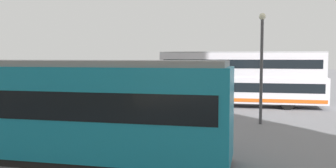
# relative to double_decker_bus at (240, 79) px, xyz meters

# --- Properties ---
(ground_plane) EXTENTS (160.00, 160.00, 0.00)m
(ground_plane) POSITION_rel_double_decker_bus_xyz_m (4.94, 1.13, -2.01)
(ground_plane) COLOR slate
(double_decker_bus) EXTENTS (11.86, 3.86, 3.93)m
(double_decker_bus) POSITION_rel_double_decker_bus_xyz_m (0.00, 0.00, 0.00)
(double_decker_bus) COLOR silver
(double_decker_bus) RESTS_ON ground
(tram_yellow) EXTENTS (15.48, 4.48, 3.46)m
(tram_yellow) POSITION_rel_double_decker_bus_xyz_m (9.32, 14.31, -0.21)
(tram_yellow) COLOR teal
(tram_yellow) RESTS_ON ground
(pedestrian_near_railing) EXTENTS (0.34, 0.36, 1.77)m
(pedestrian_near_railing) POSITION_rel_double_decker_bus_xyz_m (9.54, 7.64, -0.98)
(pedestrian_near_railing) COLOR #4C3F2D
(pedestrian_near_railing) RESTS_ON ground
(pedestrian_crossing) EXTENTS (0.44, 0.44, 1.72)m
(pedestrian_crossing) POSITION_rel_double_decker_bus_xyz_m (6.39, 10.42, -1.01)
(pedestrian_crossing) COLOR #33384C
(pedestrian_crossing) RESTS_ON ground
(pedestrian_railing) EXTENTS (8.26, 0.50, 1.08)m
(pedestrian_railing) POSITION_rel_double_decker_bus_xyz_m (8.01, 7.03, -1.26)
(pedestrian_railing) COLOR gray
(pedestrian_railing) RESTS_ON ground
(info_sign) EXTENTS (1.01, 0.19, 2.50)m
(info_sign) POSITION_rel_double_decker_bus_xyz_m (13.37, 7.72, -0.29)
(info_sign) COLOR slate
(info_sign) RESTS_ON ground
(street_lamp) EXTENTS (0.36, 0.36, 5.85)m
(street_lamp) POSITION_rel_double_decker_bus_xyz_m (-0.42, 6.98, 1.47)
(street_lamp) COLOR #4C4C51
(street_lamp) RESTS_ON ground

